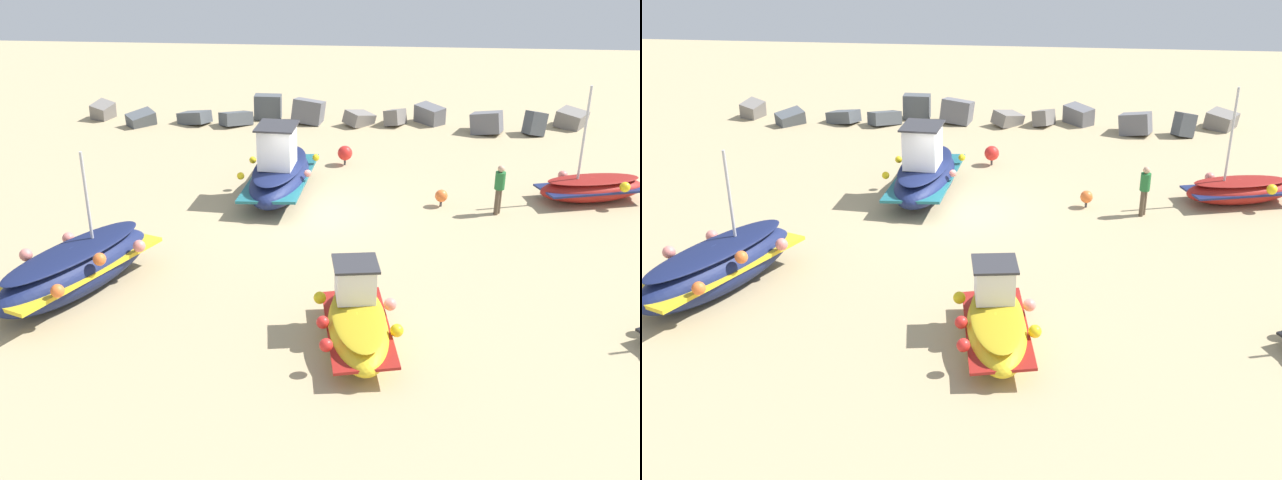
# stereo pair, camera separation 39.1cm
# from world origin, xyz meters

# --- Properties ---
(ground_plane) EXTENTS (53.17, 53.17, 0.00)m
(ground_plane) POSITION_xyz_m (0.00, 0.00, 0.00)
(ground_plane) COLOR tan
(fishing_boat_0) EXTENTS (3.69, 5.18, 3.67)m
(fishing_boat_0) POSITION_xyz_m (-5.48, -5.76, 0.70)
(fishing_boat_0) COLOR navy
(fishing_boat_0) RESTS_ON ground_plane
(fishing_boat_2) EXTENTS (3.86, 2.39, 3.94)m
(fishing_boat_2) POSITION_xyz_m (9.23, 1.65, 0.45)
(fishing_boat_2) COLOR maroon
(fishing_boat_2) RESTS_ON ground_plane
(fishing_boat_3) EXTENTS (2.11, 3.77, 1.82)m
(fishing_boat_3) POSITION_xyz_m (1.80, -7.61, 0.58)
(fishing_boat_3) COLOR gold
(fishing_boat_3) RESTS_ON ground_plane
(fishing_boat_4) EXTENTS (2.47, 4.88, 2.58)m
(fishing_boat_4) POSITION_xyz_m (-1.11, 1.30, 0.79)
(fishing_boat_4) COLOR navy
(fishing_boat_4) RESTS_ON ground_plane
(person_walking) EXTENTS (0.32, 0.32, 1.63)m
(person_walking) POSITION_xyz_m (5.99, 0.27, 0.94)
(person_walking) COLOR brown
(person_walking) RESTS_ON ground_plane
(breakwater_rocks) EXTENTS (21.76, 2.78, 1.27)m
(breakwater_rocks) POSITION_xyz_m (0.96, 9.57, 0.39)
(breakwater_rocks) COLOR slate
(breakwater_rocks) RESTS_ON ground_plane
(mooring_buoy_0) EXTENTS (0.55, 0.55, 0.74)m
(mooring_buoy_0) POSITION_xyz_m (0.93, 4.48, 0.46)
(mooring_buoy_0) COLOR #3F3F42
(mooring_buoy_0) RESTS_ON ground_plane
(mooring_buoy_1) EXTENTS (0.41, 0.41, 0.57)m
(mooring_buoy_1) POSITION_xyz_m (4.24, 0.75, 0.36)
(mooring_buoy_1) COLOR #3F3F42
(mooring_buoy_1) RESTS_ON ground_plane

